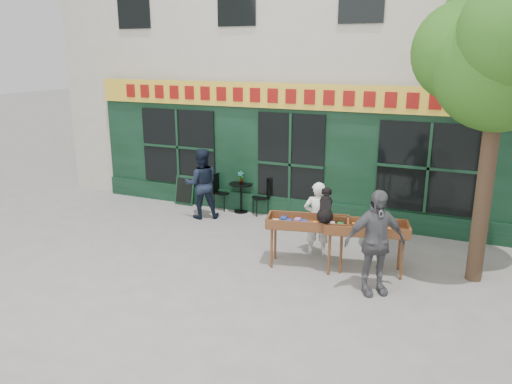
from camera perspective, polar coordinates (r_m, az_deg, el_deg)
ground at (r=10.57m, az=-0.51°, el=-6.51°), size 80.00×80.00×0.00m
building at (r=15.47m, az=9.11°, el=19.10°), size 14.00×7.26×10.00m
street_tree at (r=9.29m, az=26.60°, el=14.82°), size 3.05×2.90×5.60m
book_cart_center at (r=9.52m, az=5.91°, el=-3.84°), size 1.60×0.93×0.99m
dog at (r=9.24m, az=7.96°, el=-1.47°), size 0.46×0.66×0.60m
woman at (r=10.13m, az=7.04°, el=-3.03°), size 0.62×0.48×1.52m
book_cart_right at (r=9.41m, az=12.45°, el=-4.38°), size 1.61×0.98×0.99m
man_right at (r=8.63m, az=13.43°, el=-5.62°), size 1.14×0.98×1.83m
bistro_table at (r=12.81m, az=-1.74°, el=0.03°), size 0.60×0.60×0.76m
bistro_chair_left at (r=13.08m, az=-4.26°, el=0.40°), size 0.38×0.38×0.95m
bistro_chair_right at (r=12.61m, az=0.90°, el=-0.14°), size 0.51×0.51×0.95m
potted_plant at (r=12.71m, az=-1.76°, el=1.69°), size 0.19×0.15×0.32m
man_left at (r=12.37m, az=-6.25°, el=0.96°), size 1.07×1.01×1.75m
chalkboard at (r=13.62m, az=-8.19°, el=0.20°), size 0.56×0.21×0.79m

